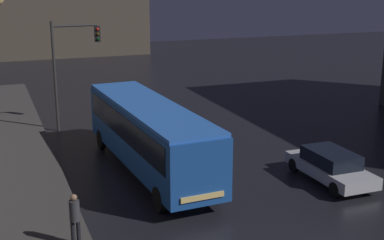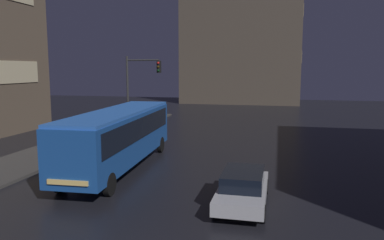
# 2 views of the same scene
# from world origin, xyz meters

# --- Properties ---
(sidewalk_left) EXTENTS (4.00, 48.00, 0.15)m
(sidewalk_left) POSITION_xyz_m (-9.00, 10.00, 0.07)
(sidewalk_left) COLOR #3D3A38
(sidewalk_left) RESTS_ON ground
(building_far_backdrop) EXTENTS (18.07, 12.00, 20.44)m
(building_far_backdrop) POSITION_xyz_m (-0.90, 54.02, 10.22)
(building_far_backdrop) COLOR #4C4238
(building_far_backdrop) RESTS_ON ground
(bus_near) EXTENTS (3.08, 11.48, 3.19)m
(bus_near) POSITION_xyz_m (-3.20, 10.85, 1.97)
(bus_near) COLOR #194793
(bus_near) RESTS_ON ground
(car_taxi) EXTENTS (1.89, 4.56, 1.39)m
(car_taxi) POSITION_xyz_m (3.82, 6.86, 0.72)
(car_taxi) COLOR #B7B7BC
(car_taxi) RESTS_ON ground
(traffic_light_main) EXTENTS (2.77, 0.35, 6.32)m
(traffic_light_main) POSITION_xyz_m (-5.31, 19.27, 4.23)
(traffic_light_main) COLOR #2D2D2D
(traffic_light_main) RESTS_ON ground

